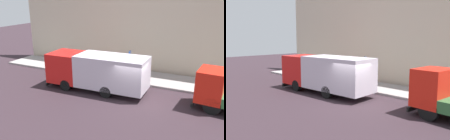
% 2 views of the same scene
% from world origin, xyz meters
% --- Properties ---
extents(ground, '(80.00, 80.00, 0.00)m').
position_xyz_m(ground, '(0.00, 0.00, 0.00)').
color(ground, '#31232A').
extents(sidewalk, '(3.45, 30.00, 0.16)m').
position_xyz_m(sidewalk, '(4.73, 0.00, 0.08)').
color(sidewalk, '#9D9593').
rests_on(sidewalk, ground).
extents(building_facade, '(0.50, 30.00, 9.53)m').
position_xyz_m(building_facade, '(6.95, 0.00, 4.76)').
color(building_facade, beige).
rests_on(building_facade, ground).
extents(large_utility_truck, '(2.67, 7.76, 2.75)m').
position_xyz_m(large_utility_truck, '(0.73, 3.23, 1.55)').
color(large_utility_truck, red).
rests_on(large_utility_truck, ground).
extents(pedestrian_walking, '(0.34, 0.34, 1.74)m').
position_xyz_m(pedestrian_walking, '(3.78, 6.10, 1.09)').
color(pedestrian_walking, brown).
rests_on(pedestrian_walking, sidewalk).
extents(pedestrian_standing, '(0.44, 0.44, 1.64)m').
position_xyz_m(pedestrian_standing, '(4.44, 8.08, 1.03)').
color(pedestrian_standing, '#453C5A').
rests_on(pedestrian_standing, sidewalk).
extents(traffic_cone_orange, '(0.39, 0.39, 0.55)m').
position_xyz_m(traffic_cone_orange, '(3.77, 6.93, 0.44)').
color(traffic_cone_orange, orange).
rests_on(traffic_cone_orange, sidewalk).
extents(street_sign_post, '(0.44, 0.08, 2.53)m').
position_xyz_m(street_sign_post, '(3.29, 1.61, 1.66)').
color(street_sign_post, '#4C5156').
rests_on(street_sign_post, sidewalk).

